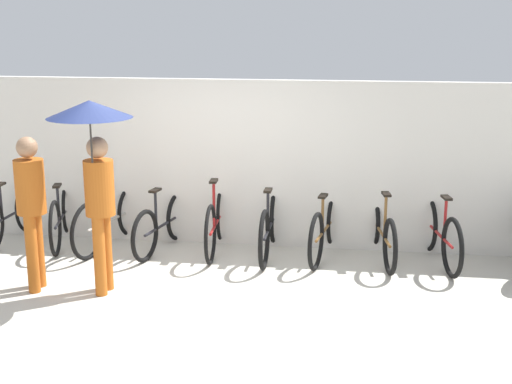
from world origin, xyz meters
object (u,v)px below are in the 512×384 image
object	(u,v)px
parked_bicycle_7	(381,231)
pedestrian_leading	(31,201)
parked_bicycle_2	(111,219)
parked_bicycle_4	(216,222)
parked_bicycle_5	(270,226)
parked_bicycle_8	(439,233)
parked_bicycle_0	(10,215)
parked_bicycle_1	(62,216)
pedestrian_center	(94,150)
parked_bicycle_6	(325,228)
parked_bicycle_3	(163,224)

from	to	relation	value
parked_bicycle_7	pedestrian_leading	xyz separation A→B (m)	(-3.84, -1.60, 0.66)
parked_bicycle_2	parked_bicycle_4	world-z (taller)	parked_bicycle_2
parked_bicycle_5	parked_bicycle_8	size ratio (longest dim) A/B	1.06
parked_bicycle_0	parked_bicycle_4	distance (m)	2.81
parked_bicycle_5	parked_bicycle_7	size ratio (longest dim) A/B	1.02
parked_bicycle_1	parked_bicycle_4	world-z (taller)	parked_bicycle_4
parked_bicycle_1	parked_bicycle_4	bearing A→B (deg)	-104.44
parked_bicycle_1	parked_bicycle_2	bearing A→B (deg)	-107.03
parked_bicycle_0	pedestrian_leading	size ratio (longest dim) A/B	1.07
parked_bicycle_8	pedestrian_center	bearing A→B (deg)	102.08
parked_bicycle_1	parked_bicycle_6	distance (m)	3.52
parked_bicycle_4	parked_bicycle_2	bearing A→B (deg)	87.93
parked_bicycle_6	parked_bicycle_1	bearing A→B (deg)	99.01
parked_bicycle_4	parked_bicycle_0	bearing A→B (deg)	88.13
parked_bicycle_0	parked_bicycle_6	bearing A→B (deg)	-88.17
parked_bicycle_1	parked_bicycle_6	bearing A→B (deg)	-104.37
parked_bicycle_0	parked_bicycle_2	distance (m)	1.41
parked_bicycle_0	pedestrian_leading	xyz separation A→B (m)	(1.09, -1.55, 0.63)
parked_bicycle_8	parked_bicycle_3	bearing A→B (deg)	79.09
parked_bicycle_4	parked_bicycle_6	world-z (taller)	parked_bicycle_4
parked_bicycle_4	parked_bicycle_5	world-z (taller)	parked_bicycle_4
parked_bicycle_1	parked_bicycle_4	distance (m)	2.11
parked_bicycle_1	parked_bicycle_5	distance (m)	2.82
parked_bicycle_3	parked_bicycle_7	bearing A→B (deg)	-77.98
parked_bicycle_1	parked_bicycle_3	xyz separation A→B (m)	(1.41, -0.07, -0.03)
parked_bicycle_2	parked_bicycle_8	bearing A→B (deg)	-78.04
parked_bicycle_4	pedestrian_leading	size ratio (longest dim) A/B	1.01
pedestrian_leading	parked_bicycle_3	bearing A→B (deg)	-128.18
parked_bicycle_3	parked_bicycle_7	size ratio (longest dim) A/B	0.91
parked_bicycle_3	pedestrian_center	xyz separation A→B (m)	(-0.25, -1.60, 1.27)
parked_bicycle_1	parked_bicycle_7	bearing A→B (deg)	-104.41
pedestrian_leading	pedestrian_center	world-z (taller)	pedestrian_center
parked_bicycle_2	parked_bicycle_4	size ratio (longest dim) A/B	1.03
parked_bicycle_3	pedestrian_leading	size ratio (longest dim) A/B	0.93
pedestrian_leading	parked_bicycle_1	bearing A→B (deg)	-81.22
parked_bicycle_1	parked_bicycle_7	world-z (taller)	parked_bicycle_1
parked_bicycle_1	parked_bicycle_2	world-z (taller)	parked_bicycle_2
parked_bicycle_7	pedestrian_leading	distance (m)	4.21
parked_bicycle_8	parked_bicycle_1	bearing A→B (deg)	78.23
parked_bicycle_0	parked_bicycle_6	size ratio (longest dim) A/B	1.06
parked_bicycle_5	parked_bicycle_3	bearing A→B (deg)	90.24
parked_bicycle_8	pedestrian_center	distance (m)	4.28
parked_bicycle_8	parked_bicycle_2	bearing A→B (deg)	78.59
parked_bicycle_4	parked_bicycle_3	bearing A→B (deg)	91.83
parked_bicycle_4	parked_bicycle_7	xyz separation A→B (m)	(2.11, -0.01, -0.04)
parked_bicycle_6	pedestrian_center	bearing A→B (deg)	134.30
pedestrian_leading	parked_bicycle_5	bearing A→B (deg)	-152.06
parked_bicycle_2	parked_bicycle_8	distance (m)	4.22
parked_bicycle_7	parked_bicycle_8	world-z (taller)	parked_bicycle_8
parked_bicycle_4	pedestrian_leading	world-z (taller)	pedestrian_leading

